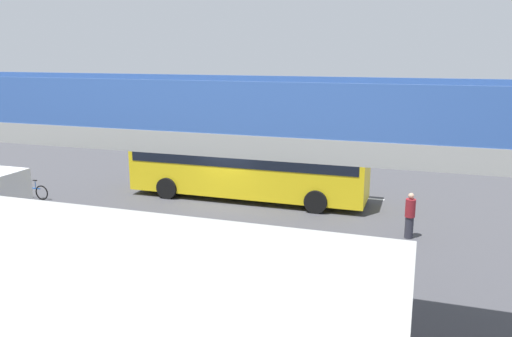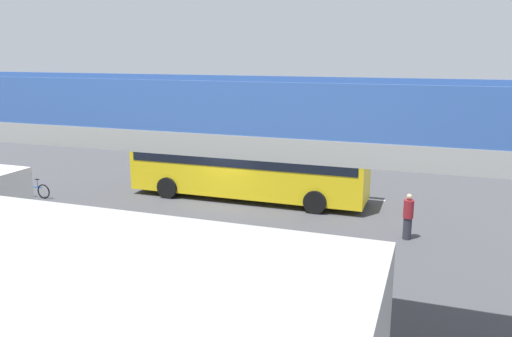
{
  "view_description": "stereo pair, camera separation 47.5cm",
  "coord_description": "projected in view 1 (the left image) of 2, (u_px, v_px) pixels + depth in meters",
  "views": [
    {
      "loc": [
        -8.58,
        21.8,
        6.99
      ],
      "look_at": [
        -1.15,
        -0.59,
        1.6
      ],
      "focal_mm": 35.85,
      "sensor_mm": 36.0,
      "label": 1
    },
    {
      "loc": [
        -9.03,
        21.64,
        6.99
      ],
      "look_at": [
        -1.15,
        -0.59,
        1.6
      ],
      "focal_mm": 35.85,
      "sensor_mm": 36.0,
      "label": 2
    }
  ],
  "objects": [
    {
      "name": "city_bus",
      "position": [
        247.0,
        160.0,
        24.61
      ],
      "size": [
        11.54,
        2.85,
        3.15
      ],
      "color": "yellow",
      "rests_on": "ground"
    },
    {
      "name": "pedestrian",
      "position": [
        410.0,
        216.0,
        19.48
      ],
      "size": [
        0.38,
        0.38,
        1.79
      ],
      "color": "#2D2D38",
      "rests_on": "ground"
    },
    {
      "name": "lane_dash_leftmost",
      "position": [
        363.0,
        198.0,
        25.03
      ],
      "size": [
        2.0,
        0.2,
        0.01
      ],
      "primitive_type": "cube",
      "color": "silver",
      "rests_on": "ground"
    },
    {
      "name": "ground",
      "position": [
        229.0,
        202.0,
        24.36
      ],
      "size": [
        80.0,
        80.0,
        0.0
      ],
      "primitive_type": "plane",
      "color": "#424247"
    },
    {
      "name": "lane_dash_right",
      "position": [
        147.0,
        179.0,
        28.72
      ],
      "size": [
        2.0,
        0.2,
        0.01
      ],
      "primitive_type": "cube",
      "color": "silver",
      "rests_on": "ground"
    },
    {
      "name": "lane_dash_centre",
      "position": [
        213.0,
        185.0,
        27.49
      ],
      "size": [
        2.0,
        0.2,
        0.01
      ],
      "primitive_type": "cube",
      "color": "silver",
      "rests_on": "ground"
    },
    {
      "name": "pedestrian_overpass",
      "position": [
        79.0,
        142.0,
        13.42
      ],
      "size": [
        25.84,
        2.6,
        6.41
      ],
      "color": "#9E9E99",
      "rests_on": "ground"
    },
    {
      "name": "lane_dash_left",
      "position": [
        285.0,
        191.0,
        26.26
      ],
      "size": [
        2.0,
        0.2,
        0.01
      ],
      "primitive_type": "cube",
      "color": "silver",
      "rests_on": "ground"
    },
    {
      "name": "bicycle_blue",
      "position": [
        33.0,
        191.0,
        24.82
      ],
      "size": [
        1.77,
        0.44,
        0.96
      ],
      "color": "black",
      "rests_on": "ground"
    }
  ]
}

